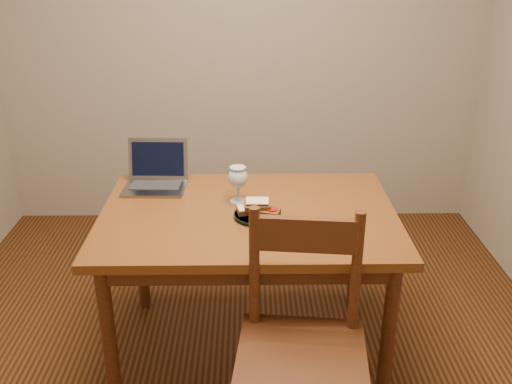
{
  "coord_description": "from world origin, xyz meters",
  "views": [
    {
      "loc": [
        0.05,
        -2.16,
        1.83
      ],
      "look_at": [
        0.08,
        0.18,
        0.8
      ],
      "focal_mm": 40.0,
      "sensor_mm": 36.0,
      "label": 1
    }
  ],
  "objects_px": {
    "plate": "(257,215)",
    "laptop": "(156,174)",
    "chair": "(302,339)",
    "milk_glass": "(238,184)",
    "table": "(249,229)"
  },
  "relations": [
    {
      "from": "chair",
      "to": "plate",
      "type": "bearing_deg",
      "value": 111.18
    },
    {
      "from": "chair",
      "to": "plate",
      "type": "distance_m",
      "value": 0.62
    },
    {
      "from": "milk_glass",
      "to": "laptop",
      "type": "xyz_separation_m",
      "value": [
        -0.4,
        0.21,
        -0.03
      ]
    },
    {
      "from": "plate",
      "to": "table",
      "type": "bearing_deg",
      "value": 125.87
    },
    {
      "from": "milk_glass",
      "to": "laptop",
      "type": "relative_size",
      "value": 0.57
    },
    {
      "from": "milk_glass",
      "to": "chair",
      "type": "bearing_deg",
      "value": -71.96
    },
    {
      "from": "table",
      "to": "laptop",
      "type": "bearing_deg",
      "value": 145.01
    },
    {
      "from": "plate",
      "to": "milk_glass",
      "type": "height_order",
      "value": "milk_glass"
    },
    {
      "from": "chair",
      "to": "milk_glass",
      "type": "distance_m",
      "value": 0.82
    },
    {
      "from": "plate",
      "to": "laptop",
      "type": "relative_size",
      "value": 0.68
    },
    {
      "from": "table",
      "to": "laptop",
      "type": "height_order",
      "value": "laptop"
    },
    {
      "from": "milk_glass",
      "to": "plate",
      "type": "bearing_deg",
      "value": -62.23
    },
    {
      "from": "laptop",
      "to": "chair",
      "type": "bearing_deg",
      "value": -53.28
    },
    {
      "from": "chair",
      "to": "laptop",
      "type": "distance_m",
      "value": 1.16
    },
    {
      "from": "milk_glass",
      "to": "laptop",
      "type": "distance_m",
      "value": 0.45
    }
  ]
}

